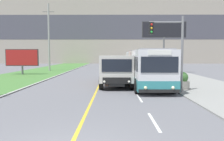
{
  "coord_description": "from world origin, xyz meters",
  "views": [
    {
      "loc": [
        1.19,
        -5.0,
        2.56
      ],
      "look_at": [
        1.1,
        11.04,
        1.4
      ],
      "focal_mm": 35.0,
      "sensor_mm": 36.0,
      "label": 1
    }
  ],
  "objects_px": {
    "utility_pole_far": "(49,37)",
    "planter_round_second": "(165,75)",
    "planter_round_near": "(182,81)",
    "billboard_small": "(22,58)",
    "dump_truck": "(116,71)",
    "billboard_large": "(164,32)",
    "traffic_light_mast": "(172,44)",
    "city_bus": "(145,67)"
  },
  "relations": [
    {
      "from": "utility_pole_far",
      "to": "traffic_light_mast",
      "type": "distance_m",
      "value": 24.74
    },
    {
      "from": "dump_truck",
      "to": "planter_round_near",
      "type": "relative_size",
      "value": 5.3
    },
    {
      "from": "traffic_light_mast",
      "to": "billboard_small",
      "type": "relative_size",
      "value": 1.21
    },
    {
      "from": "billboard_large",
      "to": "billboard_small",
      "type": "relative_size",
      "value": 1.69
    },
    {
      "from": "planter_round_near",
      "to": "billboard_large",
      "type": "bearing_deg",
      "value": 82.44
    },
    {
      "from": "billboard_small",
      "to": "planter_round_near",
      "type": "distance_m",
      "value": 20.71
    },
    {
      "from": "billboard_large",
      "to": "planter_round_second",
      "type": "relative_size",
      "value": 5.54
    },
    {
      "from": "billboard_large",
      "to": "planter_round_near",
      "type": "xyz_separation_m",
      "value": [
        -1.91,
        -14.36,
        -5.05
      ]
    },
    {
      "from": "billboard_small",
      "to": "planter_round_second",
      "type": "bearing_deg",
      "value": -22.81
    },
    {
      "from": "utility_pole_far",
      "to": "planter_round_second",
      "type": "relative_size",
      "value": 8.27
    },
    {
      "from": "dump_truck",
      "to": "planter_round_second",
      "type": "relative_size",
      "value": 5.14
    },
    {
      "from": "utility_pole_far",
      "to": "planter_round_near",
      "type": "relative_size",
      "value": 8.53
    },
    {
      "from": "utility_pole_far",
      "to": "billboard_small",
      "type": "relative_size",
      "value": 2.52
    },
    {
      "from": "billboard_large",
      "to": "planter_round_near",
      "type": "distance_m",
      "value": 15.34
    },
    {
      "from": "utility_pole_far",
      "to": "planter_round_near",
      "type": "xyz_separation_m",
      "value": [
        15.24,
        -18.95,
        -4.71
      ]
    },
    {
      "from": "city_bus",
      "to": "planter_round_near",
      "type": "xyz_separation_m",
      "value": [
        2.28,
        -3.26,
        -0.88
      ]
    },
    {
      "from": "billboard_large",
      "to": "planter_round_near",
      "type": "bearing_deg",
      "value": -97.56
    },
    {
      "from": "dump_truck",
      "to": "traffic_light_mast",
      "type": "height_order",
      "value": "traffic_light_mast"
    },
    {
      "from": "city_bus",
      "to": "billboard_small",
      "type": "height_order",
      "value": "billboard_small"
    },
    {
      "from": "utility_pole_far",
      "to": "dump_truck",
      "type": "bearing_deg",
      "value": -59.4
    },
    {
      "from": "dump_truck",
      "to": "planter_round_second",
      "type": "xyz_separation_m",
      "value": [
        4.7,
        3.81,
        -0.61
      ]
    },
    {
      "from": "dump_truck",
      "to": "billboard_large",
      "type": "xyz_separation_m",
      "value": [
        6.71,
        13.06,
        4.42
      ]
    },
    {
      "from": "dump_truck",
      "to": "billboard_small",
      "type": "distance_m",
      "value": 16.12
    },
    {
      "from": "traffic_light_mast",
      "to": "planter_round_second",
      "type": "relative_size",
      "value": 3.98
    },
    {
      "from": "billboard_large",
      "to": "billboard_small",
      "type": "bearing_deg",
      "value": -173.1
    },
    {
      "from": "billboard_small",
      "to": "planter_round_second",
      "type": "xyz_separation_m",
      "value": [
        16.63,
        -6.99,
        -1.51
      ]
    },
    {
      "from": "utility_pole_far",
      "to": "billboard_large",
      "type": "distance_m",
      "value": 17.75
    },
    {
      "from": "billboard_large",
      "to": "planter_round_second",
      "type": "height_order",
      "value": "billboard_large"
    },
    {
      "from": "city_bus",
      "to": "billboard_large",
      "type": "relative_size",
      "value": 1.72
    },
    {
      "from": "utility_pole_far",
      "to": "planter_round_second",
      "type": "bearing_deg",
      "value": -42.43
    },
    {
      "from": "city_bus",
      "to": "utility_pole_far",
      "type": "xyz_separation_m",
      "value": [
        -12.97,
        15.69,
        3.84
      ]
    },
    {
      "from": "dump_truck",
      "to": "planter_round_near",
      "type": "bearing_deg",
      "value": -15.14
    },
    {
      "from": "utility_pole_far",
      "to": "billboard_small",
      "type": "bearing_deg",
      "value": -102.34
    },
    {
      "from": "traffic_light_mast",
      "to": "billboard_small",
      "type": "distance_m",
      "value": 20.56
    },
    {
      "from": "city_bus",
      "to": "planter_round_near",
      "type": "height_order",
      "value": "city_bus"
    },
    {
      "from": "planter_round_near",
      "to": "billboard_small",
      "type": "bearing_deg",
      "value": 144.12
    },
    {
      "from": "city_bus",
      "to": "utility_pole_far",
      "type": "bearing_deg",
      "value": 129.57
    },
    {
      "from": "dump_truck",
      "to": "billboard_small",
      "type": "relative_size",
      "value": 1.57
    },
    {
      "from": "billboard_small",
      "to": "planter_round_near",
      "type": "xyz_separation_m",
      "value": [
        16.74,
        -12.11,
        -1.53
      ]
    },
    {
      "from": "city_bus",
      "to": "dump_truck",
      "type": "bearing_deg",
      "value": -142.28
    },
    {
      "from": "dump_truck",
      "to": "billboard_large",
      "type": "height_order",
      "value": "billboard_large"
    },
    {
      "from": "city_bus",
      "to": "planter_round_near",
      "type": "distance_m",
      "value": 4.07
    }
  ]
}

